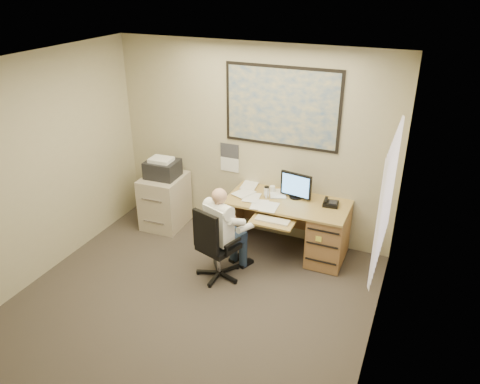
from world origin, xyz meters
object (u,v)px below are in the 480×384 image
at_px(desk, 312,226).
at_px(person, 219,233).
at_px(office_chair, 218,258).
at_px(filing_cabinet, 165,196).

relative_size(desk, person, 1.33).
xyz_separation_m(office_chair, person, (-0.01, 0.07, 0.32)).
height_order(desk, office_chair, desk).
bearing_deg(person, desk, 65.12).
bearing_deg(person, office_chair, -57.69).
distance_m(office_chair, person, 0.32).
xyz_separation_m(desk, person, (-0.93, -0.89, 0.16)).
distance_m(desk, filing_cabinet, 2.23).
relative_size(desk, filing_cabinet, 1.48).
distance_m(desk, office_chair, 1.33).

